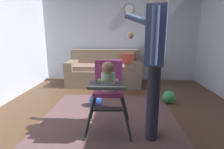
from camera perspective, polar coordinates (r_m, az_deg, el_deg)
name	(u,v)px	position (r m, az deg, el deg)	size (l,w,h in m)	color
ground	(117,128)	(2.56, 1.78, -17.12)	(5.73, 6.81, 0.10)	brown
wall_far	(120,33)	(4.86, 2.62, 13.26)	(4.93, 0.06, 2.55)	silver
area_rug	(108,124)	(2.54, -1.27, -15.92)	(1.99, 2.42, 0.01)	brown
couch	(105,71)	(4.44, -2.42, 1.09)	(1.81, 0.86, 0.86)	#7B6A56
high_chair	(108,83)	(2.20, -1.22, -2.91)	(0.63, 0.74, 0.92)	#2E3534
adult_standing	(155,58)	(2.02, 13.79, 5.15)	(0.50, 0.58, 1.70)	#2B2D3B
toy_ball	(169,97)	(3.40, 18.02, -6.99)	(0.23, 0.23, 0.23)	green
toy_ball_second	(95,100)	(3.12, -5.46, -8.21)	(0.22, 0.22, 0.22)	#284CB7
wall_clock	(129,9)	(4.86, 5.59, 20.43)	(0.27, 0.04, 0.27)	white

